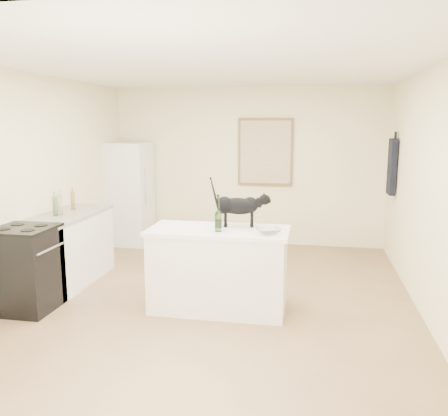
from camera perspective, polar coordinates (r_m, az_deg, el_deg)
floor at (r=5.44m, az=-1.28°, el=-11.35°), size 5.50×5.50×0.00m
ceiling at (r=5.10m, az=-1.41°, el=16.97°), size 5.50×5.50×0.00m
wall_back at (r=7.80m, az=2.88°, el=5.06°), size 4.50×0.00×4.50m
wall_front at (r=2.54m, az=-14.44°, el=-6.15°), size 4.50×0.00×4.50m
wall_left at (r=5.99m, az=-22.90°, el=2.70°), size 0.00×5.50×5.50m
wall_right at (r=5.14m, az=24.01°, el=1.49°), size 0.00×5.50×5.50m
island_base at (r=5.09m, az=-0.66°, el=-7.74°), size 1.44×0.67×0.86m
island_top at (r=4.97m, az=-0.67°, el=-2.80°), size 1.50×0.70×0.04m
left_cabinets at (r=6.25m, az=-18.53°, el=-4.87°), size 0.60×1.40×0.86m
left_countertop at (r=6.15m, az=-18.77°, el=-0.82°), size 0.62×1.44×0.04m
stove at (r=5.51m, az=-23.11°, el=-6.97°), size 0.60×0.60×0.90m
fridge at (r=7.98m, az=-11.57°, el=1.73°), size 0.68×0.68×1.70m
artwork_frame at (r=7.72m, az=5.09°, el=6.84°), size 0.90×0.03×1.10m
artwork_canvas at (r=7.70m, az=5.08°, el=6.83°), size 0.82×0.00×1.02m
hanging_garment at (r=7.12m, az=19.89°, el=4.78°), size 0.08×0.34×0.80m
black_cat at (r=5.06m, az=1.71°, el=-0.03°), size 0.60×0.26×0.40m
wine_bottle at (r=4.83m, az=-0.71°, el=-0.91°), size 0.08×0.08×0.34m
glass_bowl at (r=4.76m, az=5.47°, el=-2.84°), size 0.32×0.32×0.06m
fridge_paper at (r=7.90m, az=-9.07°, el=5.01°), size 0.01×0.15×0.19m
counter_bottle_cluster at (r=6.13m, az=-19.19°, el=0.45°), size 0.09×0.46×0.25m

